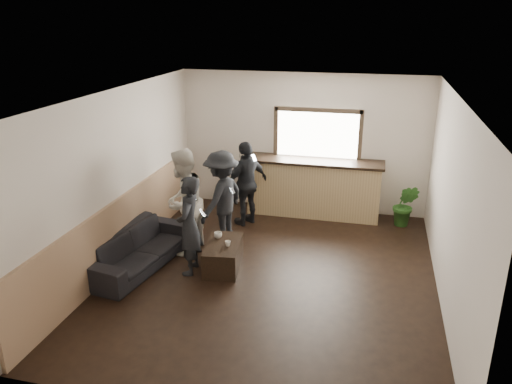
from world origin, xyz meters
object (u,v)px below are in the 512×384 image
(person_a, at_px, (189,226))
(person_b, at_px, (183,202))
(coffee_table, at_px, (223,255))
(cup_b, at_px, (228,244))
(bar_counter, at_px, (314,184))
(cup_a, at_px, (218,235))
(sofa, at_px, (138,248))
(potted_plant, at_px, (405,205))
(person_d, at_px, (247,183))
(person_c, at_px, (222,198))

(person_a, distance_m, person_b, 0.75)
(coffee_table, xyz_separation_m, cup_b, (0.10, -0.07, 0.25))
(bar_counter, bearing_deg, cup_a, -116.84)
(sofa, relative_size, coffee_table, 2.20)
(potted_plant, relative_size, person_d, 0.51)
(person_a, bearing_deg, coffee_table, 112.39)
(bar_counter, relative_size, coffee_table, 2.85)
(person_b, relative_size, person_d, 1.11)
(cup_b, bearing_deg, person_a, -162.11)
(person_a, relative_size, person_b, 0.87)
(sofa, height_order, person_a, person_a)
(person_a, bearing_deg, potted_plant, 122.59)
(coffee_table, height_order, person_d, person_d)
(coffee_table, bearing_deg, person_a, -151.50)
(cup_b, height_order, person_c, person_c)
(potted_plant, height_order, person_b, person_b)
(bar_counter, distance_m, sofa, 3.81)
(coffee_table, xyz_separation_m, person_b, (-0.81, 0.40, 0.69))
(potted_plant, bearing_deg, coffee_table, -139.88)
(person_b, xyz_separation_m, person_d, (0.72, 1.43, -0.09))
(potted_plant, bearing_deg, bar_counter, 173.75)
(cup_b, bearing_deg, bar_counter, 69.67)
(cup_b, bearing_deg, person_d, 95.78)
(bar_counter, height_order, cup_b, bar_counter)
(sofa, relative_size, person_c, 1.24)
(cup_b, height_order, person_b, person_b)
(cup_b, relative_size, person_b, 0.05)
(cup_b, distance_m, potted_plant, 3.74)
(sofa, bearing_deg, cup_a, -60.32)
(coffee_table, relative_size, potted_plant, 1.13)
(bar_counter, bearing_deg, person_d, -146.41)
(cup_b, height_order, person_d, person_d)
(sofa, height_order, cup_b, sofa)
(bar_counter, bearing_deg, coffee_table, -112.72)
(coffee_table, relative_size, person_d, 0.58)
(potted_plant, relative_size, person_c, 0.50)
(bar_counter, relative_size, cup_a, 20.89)
(coffee_table, bearing_deg, bar_counter, 67.28)
(cup_b, height_order, person_a, person_a)
(potted_plant, bearing_deg, cup_a, -143.30)
(cup_b, relative_size, person_c, 0.05)
(person_a, distance_m, person_d, 2.12)
(potted_plant, xyz_separation_m, person_a, (-3.34, -2.68, 0.37))
(sofa, xyz_separation_m, potted_plant, (4.23, 2.70, 0.12))
(person_b, xyz_separation_m, person_c, (0.51, 0.53, -0.07))
(sofa, height_order, person_c, person_c)
(person_a, bearing_deg, cup_b, 101.78)
(coffee_table, bearing_deg, person_c, 108.23)
(bar_counter, distance_m, person_b, 2.94)
(bar_counter, bearing_deg, sofa, -130.25)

